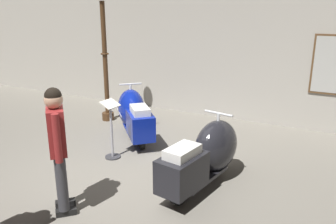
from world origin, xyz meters
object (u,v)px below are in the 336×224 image
at_px(visitor_0, 58,143).
at_px(info_stanchion, 112,134).
at_px(scooter_1, 207,154).
at_px(lamppost, 105,51).
at_px(scooter_0, 134,114).

distance_m(visitor_0, info_stanchion, 1.83).
xyz_separation_m(scooter_1, visitor_0, (-1.43, -1.56, 0.49)).
xyz_separation_m(scooter_1, lamppost, (-3.26, 1.87, 1.17)).
xyz_separation_m(scooter_1, info_stanchion, (-1.86, 0.13, -0.05)).
bearing_deg(scooter_1, info_stanchion, 95.60).
xyz_separation_m(visitor_0, info_stanchion, (-0.43, 1.70, -0.54)).
distance_m(scooter_1, lamppost, 3.93).
height_order(scooter_1, visitor_0, visitor_0).
bearing_deg(scooter_0, info_stanchion, 148.77).
height_order(scooter_0, scooter_1, scooter_1).
bearing_deg(info_stanchion, lamppost, 128.79).
bearing_deg(scooter_1, visitor_0, 147.30).
height_order(scooter_1, lamppost, lamppost).
height_order(lamppost, info_stanchion, lamppost).
bearing_deg(scooter_0, scooter_1, -163.96).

